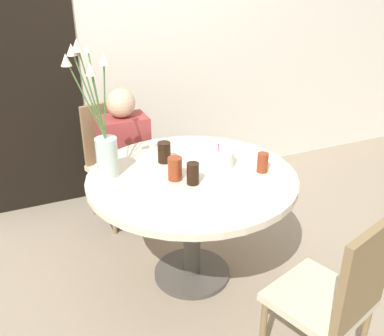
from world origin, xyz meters
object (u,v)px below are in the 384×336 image
Objects in this scene: chair_near_front at (337,294)px; drink_glass_1 at (164,152)px; chair_left_flank at (115,156)px; person_woman at (125,163)px; side_plate at (256,158)px; flower_vase at (101,134)px; drink_glass_2 at (193,174)px; drink_glass_3 at (263,163)px; birthday_cake at (218,158)px; drink_glass_0 at (175,169)px.

drink_glass_1 is (-0.37, 1.14, 0.29)m from chair_near_front.
chair_left_flank is 0.16m from person_woman.
side_plate is (0.67, -0.90, 0.23)m from chair_left_flank.
flower_vase is 0.54m from drink_glass_2.
flower_vase reaches higher than chair_near_front.
chair_left_flank is at bearing 99.85° from drink_glass_2.
drink_glass_1 is 1.10× the size of drink_glass_3.
drink_glass_3 is at bearing -114.32° from chair_near_front.
person_woman is (-0.14, 0.88, -0.29)m from drink_glass_2.
chair_left_flank and chair_near_front have the same top height.
birthday_cake is (0.41, -0.89, 0.27)m from chair_left_flank.
drink_glass_0 is at bearing -83.63° from chair_near_front.
drink_glass_2 is at bearing 176.54° from drink_glass_3.
person_woman is (-0.37, 0.73, -0.28)m from birthday_cake.
birthday_cake reaches higher than drink_glass_3.
person_woman reaches higher than drink_glass_3.
drink_glass_3 is at bearing -111.06° from side_plate.
birthday_cake is at bearing -12.31° from flower_vase.
drink_glass_0 is (-0.40, 0.90, 0.29)m from chair_near_front.
birthday_cake is at bearing -32.72° from drink_glass_1.
drink_glass_3 is (0.60, -1.06, 0.28)m from chair_left_flank.
chair_near_front is 7.74× the size of drink_glass_3.
flower_vase reaches higher than drink_glass_3.
side_plate is 1.61× the size of drink_glass_3.
chair_near_front reaches higher than drink_glass_1.
drink_glass_2 is (-0.23, -0.15, 0.01)m from birthday_cake.
side_plate is at bearing -9.53° from flower_vase.
person_woman reaches higher than drink_glass_1.
person_woman is at bearing 130.44° from side_plate.
person_woman is (-0.08, 0.79, -0.29)m from drink_glass_0.
chair_near_front is 1.23m from drink_glass_1.
birthday_cake is at bearing -78.50° from chair_left_flank.
drink_glass_2 reaches higher than side_plate.
side_plate is at bearing -49.56° from person_woman.
drink_glass_0 is 0.13× the size of person_woman.
chair_near_front is at bearing -71.77° from drink_glass_1.
drink_glass_2 is 0.12× the size of person_woman.
drink_glass_3 is at bearing -37.13° from drink_glass_1.
flower_vase reaches higher than drink_glass_2.
chair_left_flank is 4.81× the size of side_plate.
chair_near_front is 1.01m from birthday_cake.
birthday_cake is 0.87m from person_woman.
side_plate is 0.51m from drink_glass_2.
drink_glass_3 is (0.49, -0.11, -0.01)m from drink_glass_0.
drink_glass_0 is (-0.30, -0.06, 0.02)m from birthday_cake.
drink_glass_1 reaches higher than drink_glass_2.
chair_near_front is 6.76× the size of drink_glass_0.
birthday_cake is 1.50× the size of drink_glass_1.
drink_glass_1 is 0.12× the size of person_woman.
drink_glass_0 is (0.34, -0.20, -0.19)m from flower_vase.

